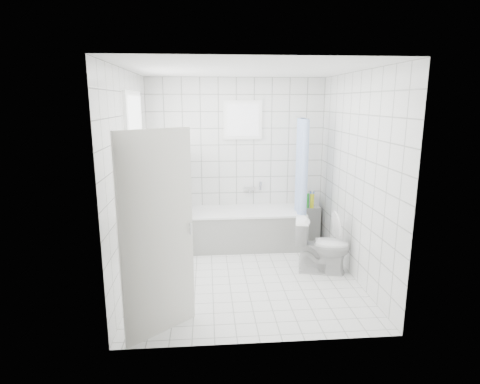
{
  "coord_description": "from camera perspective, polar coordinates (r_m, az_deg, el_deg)",
  "views": [
    {
      "loc": [
        -0.47,
        -4.86,
        2.24
      ],
      "look_at": [
        -0.04,
        0.35,
        1.05
      ],
      "focal_mm": 30.0,
      "sensor_mm": 36.0,
      "label": 1
    }
  ],
  "objects": [
    {
      "name": "tiled_ledge",
      "position": [
        6.74,
        9.48,
        -4.31
      ],
      "size": [
        0.4,
        0.24,
        0.55
      ],
      "primitive_type": "cube",
      "color": "white",
      "rests_on": "ground"
    },
    {
      "name": "wall_left",
      "position": [
        5.03,
        -15.29,
        1.61
      ],
      "size": [
        0.02,
        3.0,
        2.6
      ],
      "primitive_type": "cube",
      "color": "white",
      "rests_on": "ground"
    },
    {
      "name": "wall_right",
      "position": [
        5.29,
        16.06,
        2.09
      ],
      "size": [
        0.02,
        3.0,
        2.6
      ],
      "primitive_type": "cube",
      "color": "white",
      "rests_on": "ground"
    },
    {
      "name": "sill_bottles",
      "position": [
        5.44,
        -13.37,
        -0.56
      ],
      "size": [
        0.19,
        0.47,
        0.28
      ],
      "color": "white",
      "rests_on": "window_sill"
    },
    {
      "name": "curtain_rod",
      "position": [
        6.13,
        8.8,
        10.43
      ],
      "size": [
        0.02,
        0.8,
        0.02
      ],
      "primitive_type": "cylinder",
      "rotation": [
        1.57,
        0.0,
        0.0
      ],
      "color": "silver",
      "rests_on": "wall_back"
    },
    {
      "name": "shower_curtain",
      "position": [
        6.11,
        8.8,
        1.91
      ],
      "size": [
        0.14,
        0.48,
        1.78
      ],
      "primitive_type": null,
      "color": "#4570CC",
      "rests_on": "curtain_rod"
    },
    {
      "name": "wall_back",
      "position": [
        6.45,
        -0.51,
        4.43
      ],
      "size": [
        2.8,
        0.02,
        2.6
      ],
      "primitive_type": "cube",
      "color": "white",
      "rests_on": "ground"
    },
    {
      "name": "partition_wall",
      "position": [
        6.13,
        -8.31,
        -1.38
      ],
      "size": [
        0.15,
        0.85,
        1.5
      ],
      "primitive_type": "cube",
      "color": "white",
      "rests_on": "ground"
    },
    {
      "name": "ledge_bottles",
      "position": [
        6.61,
        9.71,
        -1.12
      ],
      "size": [
        0.22,
        0.19,
        0.24
      ],
      "color": "blue",
      "rests_on": "tiled_ledge"
    },
    {
      "name": "door",
      "position": [
        3.87,
        -11.59,
        -6.1
      ],
      "size": [
        0.63,
        0.55,
        2.0
      ],
      "primitive_type": "cube",
      "rotation": [
        0.0,
        0.0,
        -0.86
      ],
      "color": "silver",
      "rests_on": "ground"
    },
    {
      "name": "window_back",
      "position": [
        6.35,
        0.42,
        10.2
      ],
      "size": [
        0.5,
        0.01,
        0.5
      ],
      "primitive_type": "cube",
      "color": "white",
      "rests_on": "wall_back"
    },
    {
      "name": "tub_faucet",
      "position": [
        6.51,
        1.31,
        0.48
      ],
      "size": [
        0.18,
        0.06,
        0.06
      ],
      "primitive_type": "cube",
      "color": "silver",
      "rests_on": "wall_back"
    },
    {
      "name": "ground",
      "position": [
        5.37,
        0.74,
        -11.82
      ],
      "size": [
        3.0,
        3.0,
        0.0
      ],
      "primitive_type": "plane",
      "color": "white",
      "rests_on": "ground"
    },
    {
      "name": "bathtub",
      "position": [
        6.32,
        0.71,
        -5.15
      ],
      "size": [
        1.81,
        0.77,
        0.58
      ],
      "color": "white",
      "rests_on": "ground"
    },
    {
      "name": "window_left",
      "position": [
        5.27,
        -14.42,
        5.45
      ],
      "size": [
        0.01,
        0.9,
        1.4
      ],
      "primitive_type": "cube",
      "color": "white",
      "rests_on": "wall_left"
    },
    {
      "name": "wall_front",
      "position": [
        3.52,
        3.15,
        -2.66
      ],
      "size": [
        2.8,
        0.02,
        2.6
      ],
      "primitive_type": "cube",
      "color": "white",
      "rests_on": "ground"
    },
    {
      "name": "toilet",
      "position": [
        5.47,
        11.59,
        -7.5
      ],
      "size": [
        0.79,
        0.56,
        0.73
      ],
      "primitive_type": "imported",
      "rotation": [
        0.0,
        0.0,
        1.34
      ],
      "color": "white",
      "rests_on": "ground"
    },
    {
      "name": "ceiling",
      "position": [
        4.9,
        0.83,
        17.04
      ],
      "size": [
        3.0,
        3.0,
        0.0
      ],
      "primitive_type": "plane",
      "rotation": [
        3.14,
        0.0,
        0.0
      ],
      "color": "white",
      "rests_on": "ground"
    },
    {
      "name": "window_sill",
      "position": [
        5.4,
        -13.52,
        -2.33
      ],
      "size": [
        0.18,
        1.02,
        0.08
      ],
      "primitive_type": "cube",
      "color": "white",
      "rests_on": "wall_left"
    }
  ]
}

